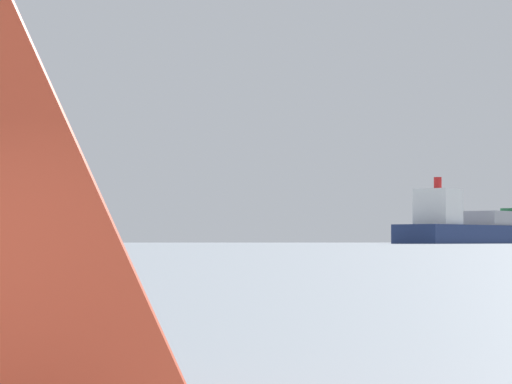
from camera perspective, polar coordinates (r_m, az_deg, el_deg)
cargo_ship at (r=685.33m, az=11.85°, el=-1.71°), size 125.88×181.77×34.15m
distant_headland at (r=1520.64m, az=4.69°, el=-1.76°), size 727.53×476.68×32.60m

